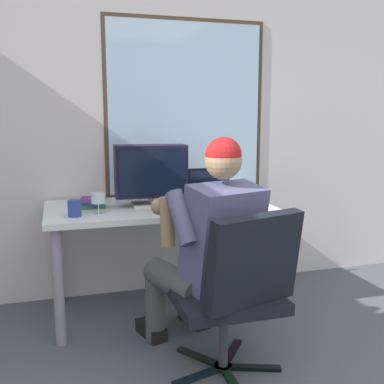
{
  "coord_description": "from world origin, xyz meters",
  "views": [
    {
      "loc": [
        -0.72,
        -0.66,
        1.36
      ],
      "look_at": [
        0.04,
        1.89,
        0.9
      ],
      "focal_mm": 42.85,
      "sensor_mm": 36.0,
      "label": 1
    }
  ],
  "objects_px": {
    "office_chair": "(237,285)",
    "coffee_mug": "(75,208)",
    "wine_glass": "(98,199)",
    "crt_monitor": "(151,172)",
    "desk": "(158,219)",
    "book_stack": "(92,203)",
    "person_seated": "(208,247)",
    "laptop": "(212,192)"
  },
  "relations": [
    {
      "from": "coffee_mug",
      "to": "office_chair",
      "type": "bearing_deg",
      "value": -44.66
    },
    {
      "from": "office_chair",
      "to": "crt_monitor",
      "type": "xyz_separation_m",
      "value": [
        -0.24,
        0.95,
        0.47
      ]
    },
    {
      "from": "person_seated",
      "to": "coffee_mug",
      "type": "height_order",
      "value": "person_seated"
    },
    {
      "from": "desk",
      "to": "coffee_mug",
      "type": "xyz_separation_m",
      "value": [
        -0.55,
        -0.2,
        0.15
      ]
    },
    {
      "from": "wine_glass",
      "to": "book_stack",
      "type": "bearing_deg",
      "value": 95.98
    },
    {
      "from": "desk",
      "to": "crt_monitor",
      "type": "height_order",
      "value": "crt_monitor"
    },
    {
      "from": "desk",
      "to": "book_stack",
      "type": "bearing_deg",
      "value": 176.75
    },
    {
      "from": "coffee_mug",
      "to": "laptop",
      "type": "bearing_deg",
      "value": 16.42
    },
    {
      "from": "coffee_mug",
      "to": "crt_monitor",
      "type": "bearing_deg",
      "value": 21.83
    },
    {
      "from": "office_chair",
      "to": "coffee_mug",
      "type": "bearing_deg",
      "value": 135.34
    },
    {
      "from": "crt_monitor",
      "to": "desk",
      "type": "bearing_deg",
      "value": -0.16
    },
    {
      "from": "office_chair",
      "to": "crt_monitor",
      "type": "distance_m",
      "value": 1.08
    },
    {
      "from": "wine_glass",
      "to": "coffee_mug",
      "type": "distance_m",
      "value": 0.15
    },
    {
      "from": "office_chair",
      "to": "crt_monitor",
      "type": "bearing_deg",
      "value": 104.41
    },
    {
      "from": "office_chair",
      "to": "coffee_mug",
      "type": "height_order",
      "value": "office_chair"
    },
    {
      "from": "desk",
      "to": "crt_monitor",
      "type": "bearing_deg",
      "value": 179.84
    },
    {
      "from": "desk",
      "to": "office_chair",
      "type": "relative_size",
      "value": 1.64
    },
    {
      "from": "wine_glass",
      "to": "office_chair",
      "type": "bearing_deg",
      "value": -51.68
    },
    {
      "from": "crt_monitor",
      "to": "coffee_mug",
      "type": "height_order",
      "value": "crt_monitor"
    },
    {
      "from": "crt_monitor",
      "to": "book_stack",
      "type": "height_order",
      "value": "crt_monitor"
    },
    {
      "from": "office_chair",
      "to": "book_stack",
      "type": "distance_m",
      "value": 1.19
    },
    {
      "from": "desk",
      "to": "book_stack",
      "type": "xyz_separation_m",
      "value": [
        -0.43,
        0.02,
        0.14
      ]
    },
    {
      "from": "desk",
      "to": "wine_glass",
      "type": "bearing_deg",
      "value": -156.72
    },
    {
      "from": "crt_monitor",
      "to": "coffee_mug",
      "type": "bearing_deg",
      "value": -158.17
    },
    {
      "from": "office_chair",
      "to": "person_seated",
      "type": "relative_size",
      "value": 0.72
    },
    {
      "from": "office_chair",
      "to": "coffee_mug",
      "type": "relative_size",
      "value": 9.1
    },
    {
      "from": "person_seated",
      "to": "wine_glass",
      "type": "relative_size",
      "value": 9.47
    },
    {
      "from": "office_chair",
      "to": "laptop",
      "type": "height_order",
      "value": "laptop"
    },
    {
      "from": "office_chair",
      "to": "laptop",
      "type": "xyz_separation_m",
      "value": [
        0.22,
        1.03,
        0.3
      ]
    },
    {
      "from": "office_chair",
      "to": "wine_glass",
      "type": "bearing_deg",
      "value": 128.32
    },
    {
      "from": "office_chair",
      "to": "wine_glass",
      "type": "xyz_separation_m",
      "value": [
        -0.61,
        0.77,
        0.34
      ]
    },
    {
      "from": "laptop",
      "to": "person_seated",
      "type": "bearing_deg",
      "value": -110.09
    },
    {
      "from": "desk",
      "to": "coffee_mug",
      "type": "relative_size",
      "value": 14.94
    },
    {
      "from": "person_seated",
      "to": "book_stack",
      "type": "xyz_separation_m",
      "value": [
        -0.56,
        0.72,
        0.14
      ]
    },
    {
      "from": "desk",
      "to": "book_stack",
      "type": "height_order",
      "value": "book_stack"
    },
    {
      "from": "desk",
      "to": "wine_glass",
      "type": "relative_size",
      "value": 11.23
    },
    {
      "from": "person_seated",
      "to": "book_stack",
      "type": "relative_size",
      "value": 6.53
    },
    {
      "from": "person_seated",
      "to": "crt_monitor",
      "type": "relative_size",
      "value": 2.58
    },
    {
      "from": "desk",
      "to": "coffee_mug",
      "type": "height_order",
      "value": "coffee_mug"
    },
    {
      "from": "wine_glass",
      "to": "coffee_mug",
      "type": "bearing_deg",
      "value": -169.58
    },
    {
      "from": "desk",
      "to": "office_chair",
      "type": "bearing_deg",
      "value": -78.28
    },
    {
      "from": "laptop",
      "to": "coffee_mug",
      "type": "height_order",
      "value": "laptop"
    }
  ]
}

